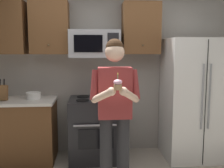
% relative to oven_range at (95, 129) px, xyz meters
% --- Properties ---
extents(wall_back, '(4.40, 0.10, 2.60)m').
position_rel_oven_range_xyz_m(wall_back, '(0.15, 0.39, 0.84)').
color(wall_back, gray).
rests_on(wall_back, ground).
extents(oven_range, '(0.76, 0.70, 0.93)m').
position_rel_oven_range_xyz_m(oven_range, '(0.00, 0.00, 0.00)').
color(oven_range, black).
rests_on(oven_range, ground).
extents(microwave, '(0.74, 0.41, 0.40)m').
position_rel_oven_range_xyz_m(microwave, '(0.00, 0.12, 1.26)').
color(microwave, '#9EA0A5').
extents(refrigerator, '(0.90, 0.75, 1.80)m').
position_rel_oven_range_xyz_m(refrigerator, '(1.50, -0.04, 0.44)').
color(refrigerator, white).
rests_on(refrigerator, ground).
extents(cabinet_row_upper, '(2.78, 0.36, 0.76)m').
position_rel_oven_range_xyz_m(cabinet_row_upper, '(-0.57, 0.17, 1.49)').
color(cabinet_row_upper, brown).
extents(counter_left, '(1.44, 0.66, 0.92)m').
position_rel_oven_range_xyz_m(counter_left, '(-1.30, 0.02, 0.00)').
color(counter_left, brown).
rests_on(counter_left, ground).
extents(knife_block, '(0.16, 0.15, 0.32)m').
position_rel_oven_range_xyz_m(knife_block, '(-1.33, -0.03, 0.57)').
color(knife_block, brown).
rests_on(knife_block, counter_left).
extents(bowl_large_white, '(0.22, 0.22, 0.10)m').
position_rel_oven_range_xyz_m(bowl_large_white, '(-0.90, 0.04, 0.51)').
color(bowl_large_white, white).
rests_on(bowl_large_white, counter_left).
extents(person, '(0.60, 0.48, 1.76)m').
position_rel_oven_range_xyz_m(person, '(0.21, -0.86, 0.53)').
color(person, '#262628').
rests_on(person, ground).
extents(cupcake, '(0.09, 0.09, 0.17)m').
position_rel_oven_range_xyz_m(cupcake, '(0.21, -1.19, 0.83)').
color(cupcake, '#A87F56').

